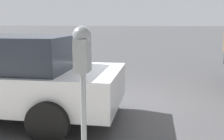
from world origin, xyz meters
name	(u,v)px	position (x,y,z in m)	size (l,w,h in m)	color
ground_plane	(104,105)	(0.00, 0.00, 0.00)	(220.00, 220.00, 0.00)	#424244
parking_meter	(83,62)	(-2.63, -0.35, 1.33)	(0.21, 0.19, 1.56)	gray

